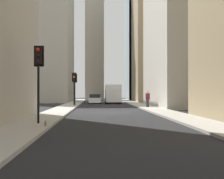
# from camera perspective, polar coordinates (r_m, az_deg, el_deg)

# --- Properties ---
(ground_plane) EXTENTS (135.00, 135.00, 0.00)m
(ground_plane) POSITION_cam_1_polar(r_m,az_deg,el_deg) (27.03, -0.32, -4.18)
(ground_plane) COLOR black
(sidewalk_right) EXTENTS (90.00, 2.20, 0.14)m
(sidewalk_right) POSITION_cam_1_polar(r_m,az_deg,el_deg) (27.20, -9.85, -4.00)
(sidewalk_right) COLOR #A8A399
(sidewalk_right) RESTS_ON ground_plane
(sidewalk_left) EXTENTS (90.00, 2.20, 0.14)m
(sidewalk_left) POSITION_cam_1_polar(r_m,az_deg,el_deg) (27.60, 9.08, -3.95)
(sidewalk_left) COLOR #A8A399
(sidewalk_left) RESTS_ON ground_plane
(building_left_far) EXTENTS (13.68, 10.00, 20.52)m
(building_left_far) POSITION_cam_1_polar(r_m,az_deg,el_deg) (59.67, 8.64, 7.75)
(building_left_far) COLOR #9E8966
(building_left_far) RESTS_ON ground_plane
(building_right_far) EXTENTS (14.22, 10.00, 19.72)m
(building_right_far) POSITION_cam_1_polar(r_m,az_deg,el_deg) (57.55, -12.36, 7.66)
(building_right_far) COLOR #A8A091
(building_right_far) RESTS_ON ground_plane
(church_spire) EXTENTS (4.40, 4.40, 35.49)m
(church_spire) POSITION_cam_1_polar(r_m,az_deg,el_deg) (70.10, -3.17, 13.42)
(church_spire) COLOR #A8A091
(church_spire) RESTS_ON ground_plane
(delivery_truck) EXTENTS (6.46, 2.25, 2.84)m
(delivery_truck) POSITION_cam_1_polar(r_m,az_deg,el_deg) (49.24, 0.15, -0.79)
(delivery_truck) COLOR silver
(delivery_truck) RESTS_ON ground_plane
(sedan_white) EXTENTS (4.30, 1.78, 1.42)m
(sedan_white) POSITION_cam_1_polar(r_m,az_deg,el_deg) (47.78, -3.12, -1.76)
(sedan_white) COLOR silver
(sedan_white) RESTS_ON ground_plane
(traffic_light_foreground) EXTENTS (0.43, 0.52, 4.05)m
(traffic_light_foreground) POSITION_cam_1_polar(r_m,az_deg,el_deg) (16.83, -13.13, 4.18)
(traffic_light_foreground) COLOR black
(traffic_light_foreground) RESTS_ON sidewalk_right
(traffic_light_midblock) EXTENTS (0.43, 0.52, 3.89)m
(traffic_light_midblock) POSITION_cam_1_polar(r_m,az_deg,el_deg) (39.43, -6.71, 1.36)
(traffic_light_midblock) COLOR black
(traffic_light_midblock) RESTS_ON sidewalk_right
(traffic_light_far_junction) EXTENTS (0.43, 0.52, 3.97)m
(traffic_light_far_junction) POSITION_cam_1_polar(r_m,az_deg,el_deg) (38.42, -6.86, 1.49)
(traffic_light_far_junction) COLOR black
(traffic_light_far_junction) RESTS_ON sidewalk_right
(pedestrian) EXTENTS (0.26, 0.44, 1.74)m
(pedestrian) POSITION_cam_1_polar(r_m,az_deg,el_deg) (34.24, 6.45, -1.57)
(pedestrian) COLOR #33333D
(pedestrian) RESTS_ON sidewalk_left
(discarded_bottle) EXTENTS (0.07, 0.07, 0.27)m
(discarded_bottle) POSITION_cam_1_polar(r_m,az_deg,el_deg) (15.47, -11.94, -6.05)
(discarded_bottle) COLOR brown
(discarded_bottle) RESTS_ON sidewalk_right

